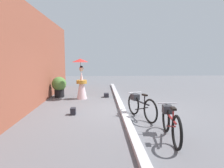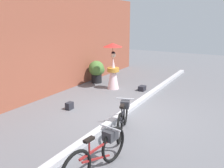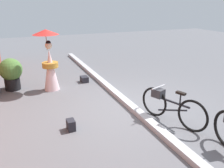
{
  "view_description": "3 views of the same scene",
  "coord_description": "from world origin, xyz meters",
  "px_view_note": "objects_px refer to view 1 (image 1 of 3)",
  "views": [
    {
      "loc": [
        -7.27,
        0.74,
        1.89
      ],
      "look_at": [
        0.2,
        0.36,
        0.96
      ],
      "focal_mm": 32.51,
      "sensor_mm": 36.0,
      "label": 1
    },
    {
      "loc": [
        -5.87,
        -3.0,
        2.77
      ],
      "look_at": [
        -0.23,
        0.29,
        0.98
      ],
      "focal_mm": 37.37,
      "sensor_mm": 36.0,
      "label": 2
    },
    {
      "loc": [
        -5.18,
        2.68,
        2.69
      ],
      "look_at": [
        -0.28,
        0.66,
        0.86
      ],
      "focal_mm": 38.75,
      "sensor_mm": 36.0,
      "label": 3
    }
  ],
  "objects_px": {
    "person_with_parasol": "(81,79)",
    "potted_plant_by_door": "(59,86)",
    "backpack_spare": "(73,111)",
    "bicycle_far_side": "(170,122)",
    "backpack_on_pavement": "(106,95)",
    "bicycle_near_officer": "(140,105)"
  },
  "relations": [
    {
      "from": "bicycle_far_side",
      "to": "person_with_parasol",
      "type": "bearing_deg",
      "value": 27.26
    },
    {
      "from": "bicycle_far_side",
      "to": "potted_plant_by_door",
      "type": "relative_size",
      "value": 1.77
    },
    {
      "from": "bicycle_near_officer",
      "to": "backpack_on_pavement",
      "type": "xyz_separation_m",
      "value": [
        3.6,
        1.0,
        -0.31
      ]
    },
    {
      "from": "backpack_on_pavement",
      "to": "backpack_spare",
      "type": "bearing_deg",
      "value": 158.76
    },
    {
      "from": "bicycle_far_side",
      "to": "person_with_parasol",
      "type": "height_order",
      "value": "person_with_parasol"
    },
    {
      "from": "bicycle_near_officer",
      "to": "backpack_on_pavement",
      "type": "distance_m",
      "value": 3.74
    },
    {
      "from": "person_with_parasol",
      "to": "backpack_spare",
      "type": "relative_size",
      "value": 7.77
    },
    {
      "from": "bicycle_far_side",
      "to": "backpack_on_pavement",
      "type": "relative_size",
      "value": 5.65
    },
    {
      "from": "potted_plant_by_door",
      "to": "backpack_spare",
      "type": "relative_size",
      "value": 4.15
    },
    {
      "from": "person_with_parasol",
      "to": "backpack_on_pavement",
      "type": "height_order",
      "value": "person_with_parasol"
    },
    {
      "from": "bicycle_near_officer",
      "to": "bicycle_far_side",
      "type": "distance_m",
      "value": 1.76
    },
    {
      "from": "bicycle_far_side",
      "to": "potted_plant_by_door",
      "type": "bearing_deg",
      "value": 34.08
    },
    {
      "from": "backpack_on_pavement",
      "to": "person_with_parasol",
      "type": "bearing_deg",
      "value": 105.47
    },
    {
      "from": "bicycle_near_officer",
      "to": "backpack_on_pavement",
      "type": "height_order",
      "value": "bicycle_near_officer"
    },
    {
      "from": "potted_plant_by_door",
      "to": "backpack_on_pavement",
      "type": "distance_m",
      "value": 2.37
    },
    {
      "from": "person_with_parasol",
      "to": "backpack_spare",
      "type": "distance_m",
      "value": 2.88
    },
    {
      "from": "person_with_parasol",
      "to": "backpack_on_pavement",
      "type": "distance_m",
      "value": 1.49
    },
    {
      "from": "person_with_parasol",
      "to": "bicycle_far_side",
      "type": "bearing_deg",
      "value": -152.74
    },
    {
      "from": "backpack_on_pavement",
      "to": "backpack_spare",
      "type": "relative_size",
      "value": 1.3
    },
    {
      "from": "bicycle_far_side",
      "to": "backpack_on_pavement",
      "type": "bearing_deg",
      "value": 14.61
    },
    {
      "from": "bicycle_far_side",
      "to": "person_with_parasol",
      "type": "xyz_separation_m",
      "value": [
        4.99,
        2.57,
        0.53
      ]
    },
    {
      "from": "person_with_parasol",
      "to": "potted_plant_by_door",
      "type": "height_order",
      "value": "person_with_parasol"
    }
  ]
}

